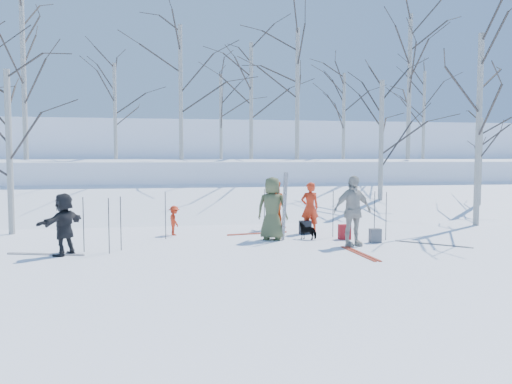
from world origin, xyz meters
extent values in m
plane|color=white|center=(0.00, 0.00, 0.00)|extent=(120.00, 120.00, 0.00)
cube|color=white|center=(0.00, 7.00, 0.15)|extent=(70.00, 9.49, 4.12)
cube|color=white|center=(0.00, 17.00, 1.00)|extent=(70.00, 18.00, 2.20)
cube|color=white|center=(0.00, 38.00, 2.00)|extent=(90.00, 30.00, 6.00)
imported|color=#464E2F|center=(0.35, 0.85, 0.88)|extent=(1.02, 0.87, 1.76)
imported|color=red|center=(1.73, 1.89, 0.77)|extent=(0.57, 0.39, 1.55)
imported|color=#C03D0E|center=(0.86, 2.94, 0.78)|extent=(0.94, 0.86, 1.56)
imported|color=red|center=(-2.35, 2.15, 0.44)|extent=(0.46, 0.63, 0.88)
imported|color=beige|center=(2.21, -0.44, 0.92)|extent=(1.14, 0.63, 1.84)
imported|color=black|center=(-4.93, -0.47, 0.74)|extent=(1.10, 1.39, 1.47)
imported|color=black|center=(1.35, 0.76, 0.24)|extent=(0.61, 0.55, 0.48)
cube|color=silver|center=(0.63, 0.63, 0.95)|extent=(0.11, 0.17, 1.90)
cube|color=silver|center=(0.67, 0.67, 0.95)|extent=(0.13, 0.23, 1.89)
cylinder|color=black|center=(3.31, 0.71, 0.67)|extent=(0.02, 0.02, 1.34)
cylinder|color=black|center=(-3.67, -0.07, 0.67)|extent=(0.02, 0.02, 1.34)
cylinder|color=black|center=(-3.91, -0.47, 0.67)|extent=(0.02, 0.02, 1.34)
cylinder|color=black|center=(0.41, 2.34, 0.67)|extent=(0.02, 0.02, 1.34)
cylinder|color=black|center=(0.88, 2.63, 0.67)|extent=(0.02, 0.02, 1.34)
cylinder|color=black|center=(-2.59, 1.49, 0.67)|extent=(0.02, 0.02, 1.34)
cylinder|color=black|center=(3.46, 0.25, 0.67)|extent=(0.02, 0.02, 1.34)
cylinder|color=black|center=(-4.54, -0.12, 0.67)|extent=(0.02, 0.02, 1.34)
cylinder|color=black|center=(2.17, 1.00, 0.67)|extent=(0.02, 0.02, 1.34)
cube|color=maroon|center=(2.37, 0.57, 0.21)|extent=(0.32, 0.22, 0.42)
cube|color=#515458|center=(3.00, -0.10, 0.19)|extent=(0.30, 0.20, 0.38)
cube|color=black|center=(1.53, 1.69, 0.20)|extent=(0.34, 0.24, 0.40)
camera|label=1|loc=(-2.46, -12.70, 2.31)|focal=35.00mm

